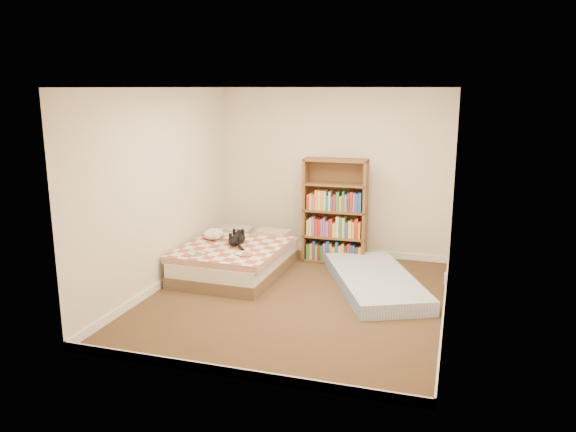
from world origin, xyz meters
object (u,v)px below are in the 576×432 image
(white_dog, at_px, (214,234))
(black_cat, at_px, (238,239))
(bed, at_px, (237,258))
(bookshelf, at_px, (335,224))
(floor_mattress, at_px, (375,281))

(white_dog, bearing_deg, black_cat, -13.01)
(bed, xyz_separation_m, bookshelf, (1.17, 0.92, 0.34))
(bed, distance_m, white_dog, 0.48)
(bed, height_order, floor_mattress, bed)
(bookshelf, relative_size, floor_mattress, 0.76)
(bookshelf, bearing_deg, black_cat, -141.40)
(black_cat, distance_m, white_dog, 0.42)
(bookshelf, xyz_separation_m, black_cat, (-1.14, -0.94, -0.06))
(black_cat, height_order, white_dog, black_cat)
(bed, height_order, bookshelf, bookshelf)
(bookshelf, bearing_deg, bed, -142.76)
(floor_mattress, distance_m, white_dog, 2.33)
(white_dog, bearing_deg, bookshelf, 29.84)
(black_cat, bearing_deg, white_dog, 154.47)
(bookshelf, distance_m, white_dog, 1.76)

